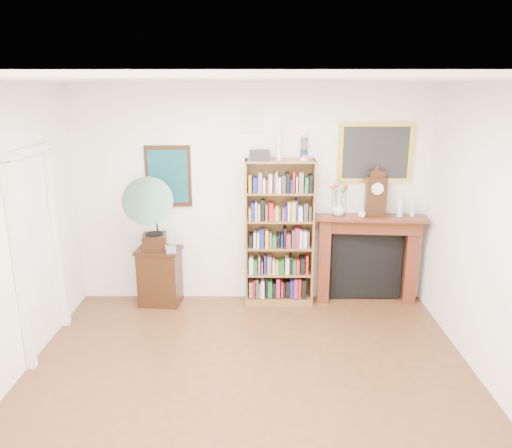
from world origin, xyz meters
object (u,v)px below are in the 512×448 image
at_px(mantel_clock, 376,194).
at_px(flower_vase, 339,209).
at_px(fireplace, 367,251).
at_px(bottle_right, 413,208).
at_px(bottle_left, 400,207).
at_px(teacup, 362,215).
at_px(side_cabinet, 160,276).
at_px(cd_stack, 171,249).
at_px(gramophone, 150,209).
at_px(bookshelf, 279,225).

relative_size(mantel_clock, flower_vase, 3.36).
xyz_separation_m(fireplace, bottle_right, (0.53, -0.05, 0.58)).
height_order(fireplace, bottle_left, bottle_left).
height_order(teacup, bottle_left, bottle_left).
distance_m(side_cabinet, fireplace, 2.71).
relative_size(flower_vase, bottle_right, 0.86).
bearing_deg(side_cabinet, mantel_clock, 7.27).
xyz_separation_m(fireplace, cd_stack, (-2.51, -0.25, 0.10)).
bearing_deg(teacup, mantel_clock, 24.53).
bearing_deg(gramophone, bookshelf, -1.75).
height_order(side_cabinet, fireplace, fireplace).
bearing_deg(cd_stack, flower_vase, 6.21).
height_order(bookshelf, teacup, bookshelf).
height_order(fireplace, mantel_clock, mantel_clock).
bearing_deg(fireplace, bottle_left, -7.60).
distance_m(gramophone, cd_stack, 0.56).
height_order(gramophone, bottle_left, gramophone).
distance_m(mantel_clock, bottle_left, 0.35).
distance_m(gramophone, mantel_clock, 2.80).
bearing_deg(mantel_clock, fireplace, 136.73).
bearing_deg(mantel_clock, teacup, -155.32).
xyz_separation_m(bookshelf, teacup, (1.02, -0.05, 0.15)).
height_order(bottle_left, bottle_right, bottle_left).
relative_size(teacup, bottle_left, 0.38).
relative_size(gramophone, flower_vase, 5.65).
bearing_deg(bottle_right, flower_vase, 178.42).
bearing_deg(flower_vase, bookshelf, -176.20).
relative_size(gramophone, bottle_left, 4.07).
bearing_deg(flower_vase, bottle_left, -4.07).
distance_m(teacup, bottle_left, 0.50).
bearing_deg(bottle_left, cd_stack, -176.50).
distance_m(side_cabinet, bottle_left, 3.18).
height_order(fireplace, bottle_right, bottle_right).
bearing_deg(cd_stack, bottle_right, 3.84).
distance_m(teacup, bottle_right, 0.66).
relative_size(side_cabinet, mantel_clock, 1.29).
distance_m(bookshelf, gramophone, 1.62).
distance_m(gramophone, teacup, 2.62).
bearing_deg(bottle_right, mantel_clock, 179.74).
height_order(cd_stack, flower_vase, flower_vase).
distance_m(flower_vase, bottle_left, 0.76).
distance_m(flower_vase, bottle_right, 0.93).
height_order(bookshelf, gramophone, bookshelf).
bearing_deg(cd_stack, side_cabinet, 142.92).
bearing_deg(cd_stack, gramophone, 179.41).
bearing_deg(cd_stack, teacup, 3.00).
bearing_deg(bottle_right, fireplace, 174.68).
xyz_separation_m(flower_vase, bottle_right, (0.93, -0.03, 0.01)).
bearing_deg(teacup, bottle_left, 5.93).
distance_m(bookshelf, mantel_clock, 1.26).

